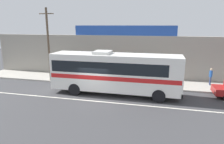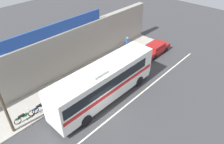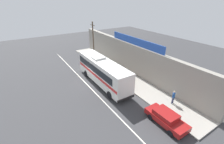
{
  "view_description": "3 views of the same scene",
  "coord_description": "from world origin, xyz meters",
  "px_view_note": "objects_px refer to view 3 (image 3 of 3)",
  "views": [
    {
      "loc": [
        5.34,
        -15.28,
        5.96
      ],
      "look_at": [
        1.14,
        2.03,
        1.8
      ],
      "focal_mm": 32.41,
      "sensor_mm": 36.0,
      "label": 1
    },
    {
      "loc": [
        -8.78,
        -9.27,
        13.45
      ],
      "look_at": [
        3.75,
        2.39,
        1.39
      ],
      "focal_mm": 33.58,
      "sensor_mm": 36.0,
      "label": 2
    },
    {
      "loc": [
        19.15,
        -8.31,
        11.5
      ],
      "look_at": [
        2.59,
        2.23,
        2.03
      ],
      "focal_mm": 25.13,
      "sensor_mm": 36.0,
      "label": 3
    }
  ],
  "objects_px": {
    "motorcycle_orange": "(103,65)",
    "motorcycle_black": "(99,62)",
    "intercity_bus": "(102,71)",
    "parked_car": "(166,118)",
    "utility_pole": "(93,42)",
    "pedestrian_near_shop": "(173,96)"
  },
  "relations": [
    {
      "from": "intercity_bus",
      "to": "motorcycle_orange",
      "type": "relative_size",
      "value": 5.66
    },
    {
      "from": "pedestrian_near_shop",
      "to": "intercity_bus",
      "type": "bearing_deg",
      "value": -152.97
    },
    {
      "from": "parked_car",
      "to": "motorcycle_orange",
      "type": "bearing_deg",
      "value": 174.02
    },
    {
      "from": "parked_car",
      "to": "motorcycle_orange",
      "type": "xyz_separation_m",
      "value": [
        -15.27,
        1.6,
        -0.17
      ]
    },
    {
      "from": "utility_pole",
      "to": "motorcycle_orange",
      "type": "bearing_deg",
      "value": 7.66
    },
    {
      "from": "parked_car",
      "to": "utility_pole",
      "type": "xyz_separation_m",
      "value": [
        -18.1,
        1.22,
        3.3
      ]
    },
    {
      "from": "motorcycle_orange",
      "to": "motorcycle_black",
      "type": "bearing_deg",
      "value": 179.42
    },
    {
      "from": "intercity_bus",
      "to": "motorcycle_black",
      "type": "relative_size",
      "value": 6.01
    },
    {
      "from": "parked_car",
      "to": "pedestrian_near_shop",
      "type": "xyz_separation_m",
      "value": [
        -1.71,
        3.21,
        0.38
      ]
    },
    {
      "from": "pedestrian_near_shop",
      "to": "motorcycle_orange",
      "type": "bearing_deg",
      "value": -173.25
    },
    {
      "from": "utility_pole",
      "to": "motorcycle_black",
      "type": "relative_size",
      "value": 4.07
    },
    {
      "from": "intercity_bus",
      "to": "motorcycle_orange",
      "type": "distance_m",
      "value": 5.8
    },
    {
      "from": "parked_car",
      "to": "motorcycle_orange",
      "type": "relative_size",
      "value": 2.21
    },
    {
      "from": "parked_car",
      "to": "intercity_bus",
      "type": "bearing_deg",
      "value": -173.15
    },
    {
      "from": "motorcycle_black",
      "to": "pedestrian_near_shop",
      "type": "relative_size",
      "value": 1.1
    },
    {
      "from": "intercity_bus",
      "to": "motorcycle_orange",
      "type": "xyz_separation_m",
      "value": [
        -4.82,
        2.86,
        -1.5
      ]
    },
    {
      "from": "parked_car",
      "to": "pedestrian_near_shop",
      "type": "bearing_deg",
      "value": 118.03
    },
    {
      "from": "pedestrian_near_shop",
      "to": "utility_pole",
      "type": "bearing_deg",
      "value": -173.09
    },
    {
      "from": "intercity_bus",
      "to": "pedestrian_near_shop",
      "type": "relative_size",
      "value": 6.6
    },
    {
      "from": "parked_car",
      "to": "motorcycle_orange",
      "type": "distance_m",
      "value": 15.36
    },
    {
      "from": "intercity_bus",
      "to": "parked_car",
      "type": "height_order",
      "value": "intercity_bus"
    },
    {
      "from": "parked_car",
      "to": "motorcycle_black",
      "type": "bearing_deg",
      "value": 174.54
    }
  ]
}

